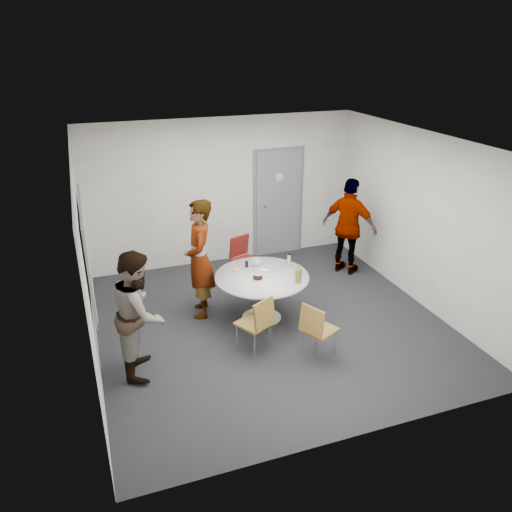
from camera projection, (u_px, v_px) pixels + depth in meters
name	position (u px, v px, depth m)	size (l,w,h in m)	color
floor	(271.00, 322.00, 7.54)	(5.00, 5.00, 0.00)	black
ceiling	(273.00, 143.00, 6.45)	(5.00, 5.00, 0.00)	silver
wall_back	(223.00, 192.00, 9.15)	(5.00, 5.00, 0.00)	beige
wall_left	(85.00, 265.00, 6.23)	(5.00, 5.00, 0.00)	beige
wall_right	(421.00, 220.00, 7.76)	(5.00, 5.00, 0.00)	beige
wall_front	(365.00, 330.00, 4.84)	(5.00, 5.00, 0.00)	beige
door	(278.00, 203.00, 9.60)	(1.02, 0.17, 2.12)	slate
whiteboard	(87.00, 251.00, 6.37)	(0.04, 1.90, 1.25)	slate
table	(263.00, 282.00, 7.41)	(1.39, 1.39, 1.00)	silver
chair_near_left	(258.00, 320.00, 6.63)	(0.54, 0.56, 0.83)	brown
chair_near_right	(316.00, 327.00, 6.51)	(0.54, 0.52, 0.81)	brown
chair_far	(243.00, 255.00, 8.59)	(0.51, 0.54, 0.84)	maroon
person_main	(200.00, 259.00, 7.44)	(0.67, 0.44, 1.84)	#A5C6EA
person_left	(139.00, 313.00, 6.17)	(0.80, 0.63, 1.65)	white
person_right	(349.00, 227.00, 8.83)	(1.03, 0.43, 1.75)	black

